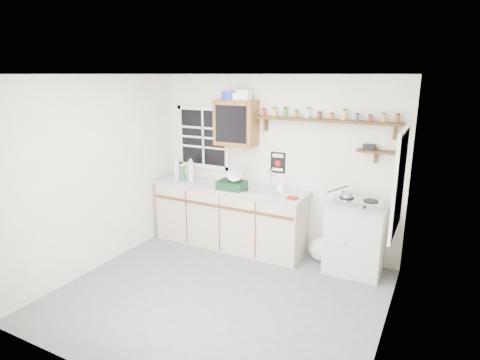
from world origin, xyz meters
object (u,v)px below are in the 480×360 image
object	(u,v)px
main_cabinet	(230,216)
dish_rack	(233,183)
upper_cabinet	(236,123)
right_cabinet	(355,238)
spice_shelf	(325,120)
hotplate	(358,202)

from	to	relation	value
main_cabinet	dish_rack	size ratio (longest dim) A/B	5.78
dish_rack	main_cabinet	bearing A→B (deg)	133.11
main_cabinet	upper_cabinet	distance (m)	1.37
main_cabinet	right_cabinet	bearing A→B (deg)	0.79
main_cabinet	dish_rack	xyz separation A→B (m)	(0.12, -0.12, 0.55)
upper_cabinet	spice_shelf	distance (m)	1.27
right_cabinet	spice_shelf	distance (m)	1.58
upper_cabinet	dish_rack	size ratio (longest dim) A/B	1.63
upper_cabinet	hotplate	xyz separation A→B (m)	(1.81, -0.14, -0.88)
main_cabinet	upper_cabinet	size ratio (longest dim) A/B	3.55
spice_shelf	dish_rack	world-z (taller)	spice_shelf
main_cabinet	spice_shelf	distance (m)	1.98
spice_shelf	main_cabinet	bearing A→B (deg)	-170.72
upper_cabinet	spice_shelf	world-z (taller)	upper_cabinet
right_cabinet	dish_rack	distance (m)	1.81
dish_rack	hotplate	xyz separation A→B (m)	(1.73, 0.12, -0.06)
dish_rack	hotplate	size ratio (longest dim) A/B	0.64
main_cabinet	hotplate	size ratio (longest dim) A/B	3.68
right_cabinet	main_cabinet	bearing A→B (deg)	-179.21
main_cabinet	dish_rack	distance (m)	0.58
main_cabinet	dish_rack	world-z (taller)	dish_rack
right_cabinet	dish_rack	size ratio (longest dim) A/B	2.28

